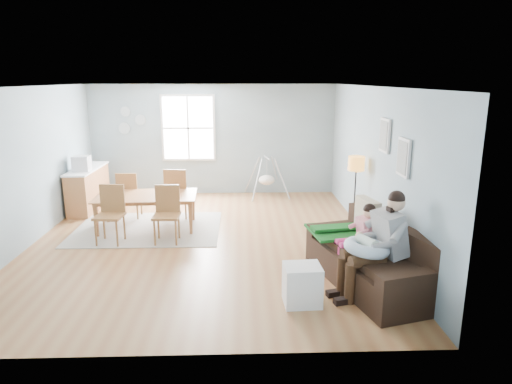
{
  "coord_description": "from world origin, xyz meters",
  "views": [
    {
      "loc": [
        0.67,
        -7.76,
        2.83
      ],
      "look_at": [
        0.92,
        -0.44,
        1.0
      ],
      "focal_mm": 32.0,
      "sensor_mm": 36.0,
      "label": 1
    }
  ],
  "objects_px": {
    "sofa": "(372,263)",
    "chair_se": "(167,210)",
    "monitor": "(81,163)",
    "chair_ne": "(177,190)",
    "dining_table": "(147,212)",
    "chair_sw": "(111,210)",
    "toddler": "(362,229)",
    "storage_cube": "(302,285)",
    "counter": "(88,188)",
    "baby_swing": "(267,179)",
    "chair_nw": "(129,192)",
    "floor_lamp": "(356,170)",
    "father": "(378,241)"
  },
  "relations": [
    {
      "from": "sofa",
      "to": "chair_se",
      "type": "xyz_separation_m",
      "value": [
        -3.15,
        1.87,
        0.27
      ]
    },
    {
      "from": "chair_se",
      "to": "monitor",
      "type": "distance_m",
      "value": 2.79
    },
    {
      "from": "chair_ne",
      "to": "monitor",
      "type": "xyz_separation_m",
      "value": [
        -2.05,
        0.47,
        0.47
      ]
    },
    {
      "from": "dining_table",
      "to": "chair_sw",
      "type": "relative_size",
      "value": 1.86
    },
    {
      "from": "toddler",
      "to": "chair_sw",
      "type": "bearing_deg",
      "value": 156.98
    },
    {
      "from": "chair_ne",
      "to": "storage_cube",
      "type": "bearing_deg",
      "value": -61.03
    },
    {
      "from": "storage_cube",
      "to": "dining_table",
      "type": "relative_size",
      "value": 0.27
    },
    {
      "from": "chair_ne",
      "to": "counter",
      "type": "xyz_separation_m",
      "value": [
        -2.06,
        0.78,
        -0.14
      ]
    },
    {
      "from": "baby_swing",
      "to": "chair_nw",
      "type": "bearing_deg",
      "value": -149.54
    },
    {
      "from": "sofa",
      "to": "floor_lamp",
      "type": "height_order",
      "value": "floor_lamp"
    },
    {
      "from": "dining_table",
      "to": "monitor",
      "type": "bearing_deg",
      "value": 141.07
    },
    {
      "from": "floor_lamp",
      "to": "monitor",
      "type": "distance_m",
      "value": 5.68
    },
    {
      "from": "chair_se",
      "to": "baby_swing",
      "type": "height_order",
      "value": "chair_se"
    },
    {
      "from": "chair_sw",
      "to": "chair_nw",
      "type": "distance_m",
      "value": 1.36
    },
    {
      "from": "father",
      "to": "monitor",
      "type": "xyz_separation_m",
      "value": [
        -5.15,
        4.03,
        0.32
      ]
    },
    {
      "from": "counter",
      "to": "baby_swing",
      "type": "height_order",
      "value": "baby_swing"
    },
    {
      "from": "storage_cube",
      "to": "chair_ne",
      "type": "distance_m",
      "value": 4.32
    },
    {
      "from": "chair_nw",
      "to": "storage_cube",
      "type": "bearing_deg",
      "value": -50.88
    },
    {
      "from": "chair_sw",
      "to": "chair_ne",
      "type": "bearing_deg",
      "value": 54.27
    },
    {
      "from": "chair_se",
      "to": "chair_nw",
      "type": "relative_size",
      "value": 1.02
    },
    {
      "from": "baby_swing",
      "to": "floor_lamp",
      "type": "bearing_deg",
      "value": -62.22
    },
    {
      "from": "toddler",
      "to": "storage_cube",
      "type": "distance_m",
      "value": 1.28
    },
    {
      "from": "storage_cube",
      "to": "monitor",
      "type": "xyz_separation_m",
      "value": [
        -4.13,
        4.24,
        0.83
      ]
    },
    {
      "from": "chair_nw",
      "to": "chair_ne",
      "type": "xyz_separation_m",
      "value": [
        0.98,
        -0.01,
        0.05
      ]
    },
    {
      "from": "chair_sw",
      "to": "dining_table",
      "type": "bearing_deg",
      "value": 54.37
    },
    {
      "from": "father",
      "to": "floor_lamp",
      "type": "bearing_deg",
      "value": 82.91
    },
    {
      "from": "sofa",
      "to": "monitor",
      "type": "height_order",
      "value": "monitor"
    },
    {
      "from": "toddler",
      "to": "chair_nw",
      "type": "bearing_deg",
      "value": 142.67
    },
    {
      "from": "counter",
      "to": "chair_nw",
      "type": "bearing_deg",
      "value": -35.96
    },
    {
      "from": "counter",
      "to": "floor_lamp",
      "type": "bearing_deg",
      "value": -18.53
    },
    {
      "from": "sofa",
      "to": "counter",
      "type": "height_order",
      "value": "counter"
    },
    {
      "from": "toddler",
      "to": "chair_ne",
      "type": "relative_size",
      "value": 0.86
    },
    {
      "from": "chair_se",
      "to": "baby_swing",
      "type": "distance_m",
      "value": 3.65
    },
    {
      "from": "floor_lamp",
      "to": "chair_sw",
      "type": "relative_size",
      "value": 1.43
    },
    {
      "from": "sofa",
      "to": "floor_lamp",
      "type": "distance_m",
      "value": 2.37
    },
    {
      "from": "storage_cube",
      "to": "dining_table",
      "type": "bearing_deg",
      "value": 129.74
    },
    {
      "from": "toddler",
      "to": "chair_se",
      "type": "xyz_separation_m",
      "value": [
        -3.01,
        1.7,
        -0.18
      ]
    },
    {
      "from": "chair_sw",
      "to": "monitor",
      "type": "relative_size",
      "value": 2.95
    },
    {
      "from": "toddler",
      "to": "floor_lamp",
      "type": "distance_m",
      "value": 2.09
    },
    {
      "from": "dining_table",
      "to": "chair_nw",
      "type": "height_order",
      "value": "chair_nw"
    },
    {
      "from": "sofa",
      "to": "chair_se",
      "type": "distance_m",
      "value": 3.67
    },
    {
      "from": "floor_lamp",
      "to": "baby_swing",
      "type": "relative_size",
      "value": 1.31
    },
    {
      "from": "sofa",
      "to": "dining_table",
      "type": "height_order",
      "value": "sofa"
    },
    {
      "from": "chair_nw",
      "to": "monitor",
      "type": "bearing_deg",
      "value": 156.53
    },
    {
      "from": "dining_table",
      "to": "chair_nw",
      "type": "relative_size",
      "value": 1.93
    },
    {
      "from": "storage_cube",
      "to": "chair_ne",
      "type": "height_order",
      "value": "chair_ne"
    },
    {
      "from": "father",
      "to": "counter",
      "type": "bearing_deg",
      "value": 139.9
    },
    {
      "from": "sofa",
      "to": "chair_sw",
      "type": "distance_m",
      "value": 4.54
    },
    {
      "from": "chair_se",
      "to": "chair_ne",
      "type": "height_order",
      "value": "chair_ne"
    },
    {
      "from": "counter",
      "to": "monitor",
      "type": "xyz_separation_m",
      "value": [
        0.01,
        -0.32,
        0.62
      ]
    }
  ]
}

